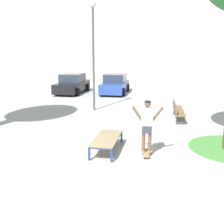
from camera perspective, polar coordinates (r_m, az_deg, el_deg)
ground_plane at (r=8.68m, az=-6.98°, el=-9.83°), size 120.00×120.00×0.00m
building_facade at (r=38.15m, az=3.17°, el=16.74°), size 36.16×4.00×11.88m
skate_box at (r=9.22m, az=-1.10°, el=-5.62°), size 0.91×1.96×0.46m
skateboard at (r=9.02m, az=7.12°, el=-8.41°), size 0.21×0.80×0.09m
skater at (r=8.72m, az=7.30°, el=-2.29°), size 1.00×0.28×1.69m
car_black at (r=21.87m, az=-8.24°, el=5.77°), size 2.17×4.32×1.50m
car_blue at (r=21.49m, az=0.62°, el=5.78°), size 2.11×4.30×1.50m
park_bench at (r=13.74m, az=13.46°, el=0.37°), size 0.53×2.41×0.83m
light_post at (r=15.21m, az=-3.94°, el=14.67°), size 0.36×0.36×5.83m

